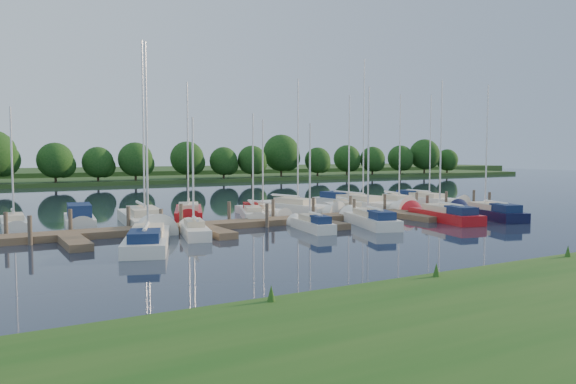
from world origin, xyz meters
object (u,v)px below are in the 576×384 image
sailboat_n_0 (14,225)px  sailboat_s_2 (312,225)px  dock (308,220)px  sailboat_n_5 (261,212)px  motorboat (80,221)px

sailboat_n_0 → sailboat_s_2: sailboat_n_0 is taller
dock → sailboat_n_5: bearing=96.5°
dock → sailboat_n_0: size_ratio=4.85×
dock → sailboat_s_2: 3.83m
dock → sailboat_n_0: bearing=159.0°
sailboat_n_0 → motorboat: 4.03m
dock → motorboat: motorboat is taller
sailboat_s_2 → dock: bearing=71.5°
dock → motorboat: size_ratio=6.12×
motorboat → sailboat_n_5: size_ratio=0.83×
sailboat_n_0 → sailboat_s_2: size_ratio=1.15×
sailboat_s_2 → motorboat: bearing=152.8°
dock → sailboat_n_5: size_ratio=5.09×
sailboat_s_2 → sailboat_n_5: bearing=92.7°
motorboat → sailboat_n_0: bearing=-6.1°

